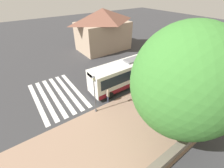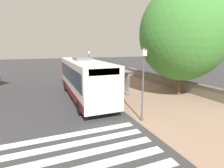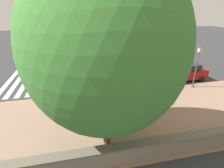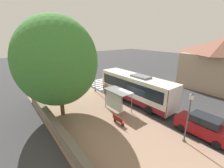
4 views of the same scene
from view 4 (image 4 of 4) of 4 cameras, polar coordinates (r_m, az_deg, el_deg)
The scene contains 13 objects.
ground_plane at distance 17.99m, azimuth 7.60°, elevation -9.26°, with size 120.00×120.00×0.00m, color #353538.
sidewalk_plaza at distance 15.47m, azimuth -4.59°, elevation -13.98°, with size 9.00×44.00×0.02m.
crosswalk_stripes at distance 28.16m, azimuth 0.08°, elevation 1.08°, with size 9.00×5.25×0.01m.
stone_wall at distance 13.77m, azimuth -19.48°, elevation -16.80°, with size 0.60×20.00×1.11m.
background_building at distance 28.22m, azimuth 36.16°, elevation 6.27°, with size 7.22×10.61×8.00m.
bus at distance 19.29m, azimuth 8.85°, elevation -1.35°, with size 2.75×10.87×3.62m.
bus_shelter at distance 16.66m, azimuth 1.93°, elevation -3.85°, with size 1.70×3.27×2.39m.
pedestrian at distance 21.63m, azimuth -2.59°, elevation -1.25°, with size 0.34×0.24×1.80m.
bench at distance 14.78m, azimuth 2.48°, elevation -13.52°, with size 0.40×1.42×0.88m.
street_lamp_near at distance 22.46m, azimuth -6.65°, elevation 3.67°, with size 0.28×0.28×4.54m.
street_lamp_far at distance 13.01m, azimuth 27.14°, elevation -10.10°, with size 0.28×0.28×4.21m.
shade_tree at distance 15.60m, azimuth -20.18°, elevation 8.04°, with size 7.88×7.88×10.13m.
parked_car_behind_bus at distance 15.19m, azimuth 31.40°, elevation -13.51°, with size 1.84×4.26×1.88m.
Camera 4 is at (-11.59, -11.06, 8.18)m, focal length 24.00 mm.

